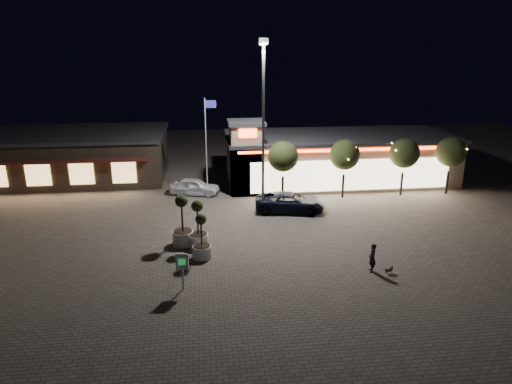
{
  "coord_description": "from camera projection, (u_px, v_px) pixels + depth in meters",
  "views": [
    {
      "loc": [
        -2.23,
        -23.56,
        11.78
      ],
      "look_at": [
        1.25,
        6.0,
        2.32
      ],
      "focal_mm": 32.0,
      "sensor_mm": 36.0,
      "label": 1
    }
  ],
  "objects": [
    {
      "name": "pedestrian",
      "position": [
        372.0,
        258.0,
        24.88
      ],
      "size": [
        0.46,
        0.63,
        1.62
      ],
      "primitive_type": "imported",
      "rotation": [
        0.0,
        0.0,
        -1.69
      ],
      "color": "black",
      "rests_on": "ground"
    },
    {
      "name": "white_sedan",
      "position": [
        195.0,
        186.0,
        38.06
      ],
      "size": [
        4.32,
        2.5,
        1.38
      ],
      "primitive_type": "imported",
      "rotation": [
        0.0,
        0.0,
        1.35
      ],
      "color": "white",
      "rests_on": "ground"
    },
    {
      "name": "planter_mid",
      "position": [
        202.0,
        244.0,
        26.52
      ],
      "size": [
        1.11,
        1.11,
        2.73
      ],
      "color": "silver",
      "rests_on": "ground"
    },
    {
      "name": "planter_left",
      "position": [
        183.0,
        230.0,
        28.23
      ],
      "size": [
        1.33,
        1.33,
        3.26
      ],
      "color": "silver",
      "rests_on": "ground"
    },
    {
      "name": "flagpole",
      "position": [
        207.0,
        139.0,
        36.77
      ],
      "size": [
        0.95,
        0.1,
        8.0
      ],
      "color": "white",
      "rests_on": "ground"
    },
    {
      "name": "string_tree_d",
      "position": [
        451.0,
        152.0,
        37.45
      ],
      "size": [
        2.42,
        2.42,
        4.79
      ],
      "color": "#332319",
      "rests_on": "ground"
    },
    {
      "name": "string_tree_a",
      "position": [
        283.0,
        157.0,
        35.89
      ],
      "size": [
        2.42,
        2.42,
        4.79
      ],
      "color": "#332319",
      "rests_on": "ground"
    },
    {
      "name": "string_tree_c",
      "position": [
        404.0,
        153.0,
        37.01
      ],
      "size": [
        2.42,
        2.42,
        4.79
      ],
      "color": "#332319",
      "rests_on": "ground"
    },
    {
      "name": "floodlight_pole",
      "position": [
        263.0,
        119.0,
        31.78
      ],
      "size": [
        0.6,
        0.4,
        12.38
      ],
      "color": "gray",
      "rests_on": "ground"
    },
    {
      "name": "ground",
      "position": [
        247.0,
        263.0,
        26.11
      ],
      "size": [
        90.0,
        90.0,
        0.0
      ],
      "primitive_type": "plane",
      "color": "#675D53",
      "rests_on": "ground"
    },
    {
      "name": "planter_right",
      "position": [
        198.0,
        233.0,
        27.96
      ],
      "size": [
        1.23,
        1.23,
        3.02
      ],
      "color": "silver",
      "rests_on": "ground"
    },
    {
      "name": "dog",
      "position": [
        390.0,
        269.0,
        24.8
      ],
      "size": [
        0.51,
        0.33,
        0.28
      ],
      "color": "#59514C",
      "rests_on": "ground"
    },
    {
      "name": "string_tree_b",
      "position": [
        345.0,
        155.0,
        36.45
      ],
      "size": [
        2.42,
        2.42,
        4.79
      ],
      "color": "#332319",
      "rests_on": "ground"
    },
    {
      "name": "pickup_truck",
      "position": [
        290.0,
        202.0,
        34.1
      ],
      "size": [
        5.55,
        3.33,
        1.44
      ],
      "primitive_type": "imported",
      "rotation": [
        0.0,
        0.0,
        1.38
      ],
      "color": "black",
      "rests_on": "ground"
    },
    {
      "name": "retail_building",
      "position": [
        333.0,
        158.0,
        41.47
      ],
      "size": [
        20.4,
        8.4,
        6.1
      ],
      "color": "tan",
      "rests_on": "ground"
    },
    {
      "name": "valet_sign",
      "position": [
        182.0,
        265.0,
        22.85
      ],
      "size": [
        0.65,
        0.15,
        1.97
      ],
      "color": "gray",
      "rests_on": "ground"
    },
    {
      "name": "restaurant_building",
      "position": [
        78.0,
        155.0,
        42.8
      ],
      "size": [
        16.4,
        11.0,
        4.3
      ],
      "color": "#382D23",
      "rests_on": "ground"
    }
  ]
}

